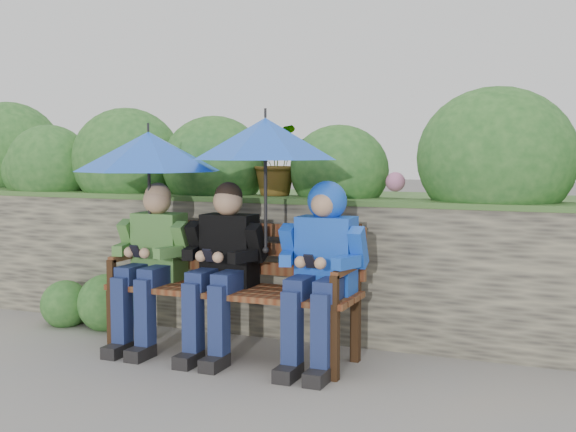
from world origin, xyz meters
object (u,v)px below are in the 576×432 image
at_px(boy_right, 321,259).
at_px(boy_middle, 222,261).
at_px(umbrella_left, 149,152).
at_px(park_bench, 236,279).
at_px(boy_left, 151,257).
at_px(umbrella_right, 265,139).

bearing_deg(boy_right, boy_middle, -179.05).
bearing_deg(boy_right, umbrella_left, 179.37).
relative_size(boy_middle, boy_right, 0.98).
distance_m(park_bench, umbrella_left, 1.07).
distance_m(boy_left, boy_right, 1.25).
height_order(boy_right, umbrella_left, umbrella_left).
distance_m(boy_middle, umbrella_right, 0.86).
distance_m(park_bench, boy_right, 0.66).
relative_size(boy_left, boy_middle, 0.99).
bearing_deg(boy_right, umbrella_right, 174.69).
relative_size(boy_left, umbrella_right, 1.19).
bearing_deg(umbrella_left, boy_right, -0.63).
bearing_deg(umbrella_right, park_bench, 171.47).
height_order(boy_left, umbrella_right, umbrella_right).
relative_size(boy_left, boy_right, 0.97).
bearing_deg(umbrella_right, boy_middle, -170.57).
relative_size(umbrella_left, umbrella_right, 1.05).
height_order(boy_left, boy_right, boy_right).
height_order(park_bench, umbrella_right, umbrella_right).
bearing_deg(boy_right, park_bench, 173.50).
relative_size(boy_right, umbrella_right, 1.22).
height_order(umbrella_left, umbrella_right, umbrella_right).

